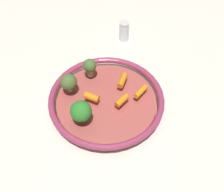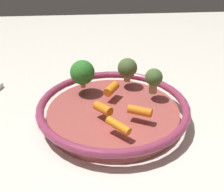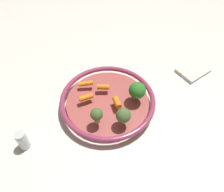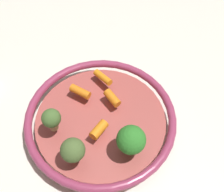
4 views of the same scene
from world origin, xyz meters
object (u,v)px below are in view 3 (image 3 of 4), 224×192
at_px(baby_carrot_left, 116,103).
at_px(baby_carrot_near_rim, 85,84).
at_px(baby_carrot_right, 86,97).
at_px(baby_carrot_back, 103,87).
at_px(broccoli_floret_large, 97,115).
at_px(broccoli_floret_edge, 123,116).
at_px(salt_shaker, 23,140).
at_px(serving_bowl, 108,102).
at_px(dish_towel, 193,70).
at_px(broccoli_floret_mid, 137,90).

bearing_deg(baby_carrot_left, baby_carrot_near_rim, -90.35).
relative_size(baby_carrot_right, baby_carrot_back, 1.15).
bearing_deg(baby_carrot_near_rim, baby_carrot_left, 89.65).
height_order(baby_carrot_left, broccoli_floret_large, broccoli_floret_large).
bearing_deg(baby_carrot_left, broccoli_floret_edge, 55.76).
height_order(broccoli_floret_large, salt_shaker, broccoli_floret_large).
height_order(serving_bowl, dish_towel, serving_bowl).
bearing_deg(broccoli_floret_edge, salt_shaker, -40.13).
bearing_deg(baby_carrot_left, dish_towel, 162.14).
distance_m(baby_carrot_left, broccoli_floret_edge, 0.08).
xyz_separation_m(salt_shaker, dish_towel, (-0.64, 0.26, -0.03)).
distance_m(baby_carrot_back, baby_carrot_left, 0.09).
height_order(baby_carrot_right, baby_carrot_left, baby_carrot_left).
relative_size(baby_carrot_near_rim, dish_towel, 0.44).
relative_size(baby_carrot_back, broccoli_floret_large, 0.72).
bearing_deg(baby_carrot_right, dish_towel, 152.24).
distance_m(baby_carrot_right, dish_towel, 0.46).
xyz_separation_m(baby_carrot_near_rim, broccoli_floret_mid, (-0.07, 0.18, 0.03)).
relative_size(serving_bowl, dish_towel, 2.87).
relative_size(broccoli_floret_mid, dish_towel, 0.58).
bearing_deg(broccoli_floret_edge, serving_bowl, -113.85).
relative_size(broccoli_floret_large, dish_towel, 0.50).
xyz_separation_m(baby_carrot_back, baby_carrot_left, (0.03, 0.08, 0.00)).
xyz_separation_m(baby_carrot_near_rim, broccoli_floret_large, (0.09, 0.14, 0.03)).
distance_m(baby_carrot_right, baby_carrot_near_rim, 0.06).
relative_size(baby_carrot_back, baby_carrot_near_rim, 0.82).
distance_m(broccoli_floret_mid, broccoli_floret_edge, 0.11).
bearing_deg(broccoli_floret_mid, broccoli_floret_edge, 12.40).
relative_size(serving_bowl, broccoli_floret_mid, 4.97).
distance_m(baby_carrot_right, baby_carrot_left, 0.11).
xyz_separation_m(serving_bowl, baby_carrot_right, (0.05, -0.06, 0.03)).
bearing_deg(baby_carrot_right, broccoli_floret_large, 62.70).
height_order(baby_carrot_near_rim, dish_towel, baby_carrot_near_rim).
bearing_deg(broccoli_floret_mid, baby_carrot_near_rim, -68.74).
bearing_deg(salt_shaker, baby_carrot_left, 152.83).
xyz_separation_m(serving_bowl, broccoli_floret_edge, (0.04, 0.10, 0.06)).
relative_size(baby_carrot_back, broccoli_floret_edge, 0.71).
bearing_deg(baby_carrot_left, baby_carrot_right, -65.25).
bearing_deg(broccoli_floret_large, baby_carrot_near_rim, -124.31).
distance_m(baby_carrot_back, salt_shaker, 0.32).
height_order(serving_bowl, broccoli_floret_large, broccoli_floret_large).
height_order(baby_carrot_left, broccoli_floret_edge, broccoli_floret_edge).
bearing_deg(baby_carrot_near_rim, broccoli_floret_large, 55.69).
height_order(baby_carrot_back, dish_towel, baby_carrot_back).
distance_m(baby_carrot_right, broccoli_floret_large, 0.11).
bearing_deg(salt_shaker, broccoli_floret_mid, 152.91).
bearing_deg(serving_bowl, baby_carrot_right, -48.62).
height_order(broccoli_floret_edge, salt_shaker, broccoli_floret_edge).
xyz_separation_m(baby_carrot_left, broccoli_floret_edge, (0.04, 0.06, 0.02)).
xyz_separation_m(serving_bowl, broccoli_floret_large, (0.10, 0.03, 0.06)).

